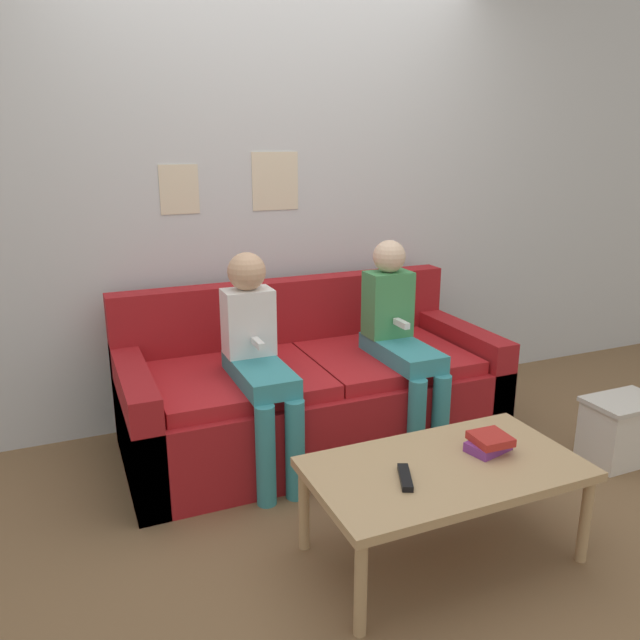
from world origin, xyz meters
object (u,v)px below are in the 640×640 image
coffee_table (445,474)px  person_right (400,335)px  storage_box (622,430)px  tv_remote (405,477)px  person_left (258,354)px  couch (310,392)px

coffee_table → person_right: person_right is taller
coffee_table → storage_box: size_ratio=2.72×
coffee_table → tv_remote: tv_remote is taller
storage_box → person_left: bearing=160.0°
person_left → person_right: (0.78, -0.00, -0.00)m
person_left → tv_remote: (0.25, -0.95, -0.21)m
person_right → couch: bearing=153.9°
couch → coffee_table: bearing=-84.9°
couch → person_right: 0.58m
couch → person_left: (-0.35, -0.21, 0.33)m
couch → storage_box: bearing=-31.3°
couch → person_left: size_ratio=1.82×
coffee_table → storage_box: (1.28, 0.29, -0.19)m
couch → tv_remote: 1.17m
person_right → tv_remote: person_right is taller
tv_remote → storage_box: tv_remote is taller
tv_remote → storage_box: (1.48, 0.32, -0.24)m
person_left → coffee_table: bearing=-63.7°
tv_remote → person_right: bearing=85.0°
tv_remote → storage_box: 1.53m
couch → tv_remote: (-0.10, -1.16, 0.13)m
couch → storage_box: 1.62m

